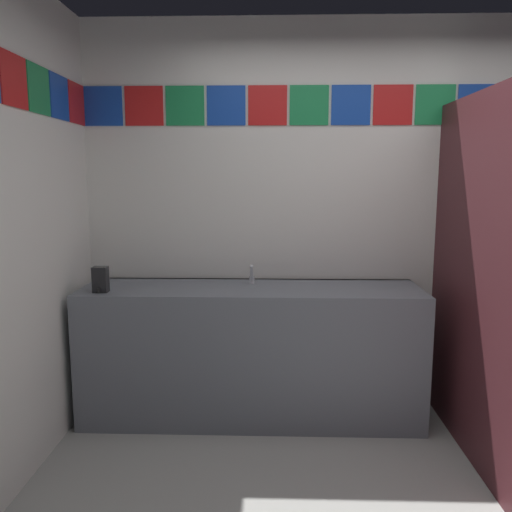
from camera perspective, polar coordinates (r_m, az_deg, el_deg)
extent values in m
cube|color=white|center=(3.67, 12.19, 4.30)|extent=(3.89, 0.08, 2.64)
cube|color=#1947B7|center=(3.77, -16.56, 15.62)|extent=(0.26, 0.01, 0.26)
cube|color=red|center=(3.69, -12.29, 15.93)|extent=(0.26, 0.01, 0.26)
cube|color=#1E8C4C|center=(3.64, -7.87, 16.15)|extent=(0.26, 0.01, 0.26)
cube|color=#1947B7|center=(3.60, -3.32, 16.29)|extent=(0.26, 0.01, 0.26)
cube|color=red|center=(3.59, 1.29, 16.33)|extent=(0.26, 0.01, 0.26)
cube|color=#1E8C4C|center=(3.60, 5.91, 16.27)|extent=(0.26, 0.01, 0.26)
cube|color=#1947B7|center=(3.63, 10.47, 16.11)|extent=(0.26, 0.01, 0.26)
cube|color=red|center=(3.68, 14.93, 15.87)|extent=(0.26, 0.01, 0.26)
cube|color=#1E8C4C|center=(3.75, 19.23, 15.54)|extent=(0.26, 0.01, 0.26)
cube|color=#1947B7|center=(3.84, 23.33, 15.15)|extent=(0.26, 0.01, 0.26)
cube|color=red|center=(2.94, -25.23, 17.20)|extent=(0.01, 0.26, 0.26)
cube|color=#1E8C4C|center=(3.18, -22.92, 16.62)|extent=(0.01, 0.26, 0.26)
cube|color=#1947B7|center=(3.43, -20.95, 16.11)|extent=(0.01, 0.26, 0.26)
cube|color=red|center=(3.69, -19.25, 15.65)|extent=(0.01, 0.26, 0.26)
cube|color=slate|center=(3.48, -0.52, -10.60)|extent=(2.20, 0.58, 0.88)
cube|color=slate|center=(3.63, -0.35, -3.18)|extent=(2.20, 0.03, 0.08)
cylinder|color=silver|center=(3.34, -0.55, -4.52)|extent=(0.34, 0.34, 0.10)
cylinder|color=silver|center=(3.46, -0.45, -2.69)|extent=(0.04, 0.04, 0.05)
cylinder|color=silver|center=(3.39, -0.49, -1.70)|extent=(0.02, 0.06, 0.09)
cube|color=black|center=(3.34, -16.84, -2.51)|extent=(0.09, 0.07, 0.16)
cylinder|color=black|center=(3.31, -17.04, -3.68)|extent=(0.02, 0.02, 0.03)
cube|color=#471E23|center=(3.08, 23.62, -2.56)|extent=(0.04, 1.53, 2.06)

